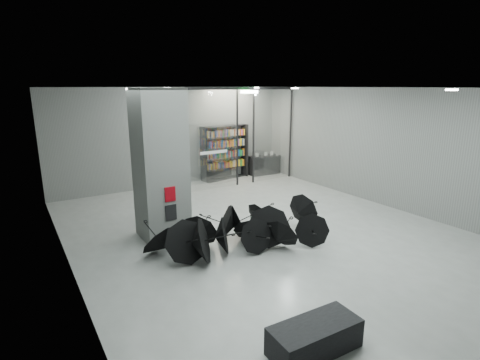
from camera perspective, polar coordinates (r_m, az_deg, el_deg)
room at (r=9.41m, az=6.48°, el=6.86°), size 14.00×14.02×4.01m
column at (r=10.07m, az=-12.20°, el=2.25°), size 1.20×1.20×4.00m
fire_cabinet at (r=9.67m, az=-10.71°, el=-2.16°), size 0.28×0.04×0.38m
info_panel at (r=9.82m, az=-10.57°, el=-4.96°), size 0.30×0.03×0.42m
exit_sign at (r=15.04m, az=0.98°, el=13.44°), size 0.30×0.06×0.15m
glass_partition at (r=15.32m, az=0.51°, el=7.31°), size 5.06×0.08×4.00m
bench at (r=6.39m, az=11.42°, el=-22.62°), size 1.51×0.70×0.48m
bookshelf at (r=16.44m, az=-2.35°, el=4.27°), size 2.20×0.75×2.37m
shop_counter at (r=17.45m, az=3.70°, el=2.35°), size 1.50×0.67×0.88m
umbrella_cluster at (r=9.59m, az=-0.32°, el=-8.64°), size 5.24×2.73×1.31m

